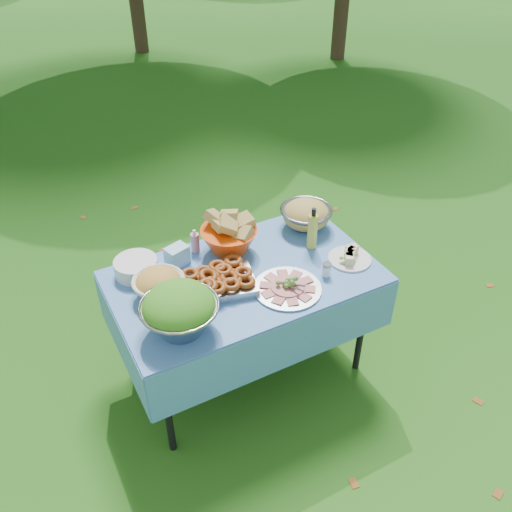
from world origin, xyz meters
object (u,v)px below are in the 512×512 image
Objects in this scene: charcuterie_platter at (288,283)px; pasta_bowl_steel at (306,214)px; bread_bowl at (229,234)px; picnic_table at (246,325)px; salad_bowl at (179,310)px; plate_stack at (136,267)px; oil_bottle at (313,228)px.

pasta_bowl_steel is at bearing 48.88° from charcuterie_platter.
picnic_table is at bearing -96.59° from bread_bowl.
salad_bowl reaches higher than bread_bowl.
plate_stack is at bearing 177.90° from pasta_bowl_steel.
picnic_table is at bearing 25.99° from salad_bowl.
salad_bowl is at bearing -178.75° from charcuterie_platter.
salad_bowl is at bearing -163.26° from oil_bottle.
pasta_bowl_steel is 0.63m from charcuterie_platter.
salad_bowl is 1.05× the size of charcuterie_platter.
plate_stack is 0.65× the size of charcuterie_platter.
plate_stack is at bearing 166.10° from oil_bottle.
pasta_bowl_steel is at bearing 66.65° from oil_bottle.
oil_bottle reaches higher than bread_bowl.
picnic_table is 3.99× the size of charcuterie_platter.
salad_bowl is 1.61× the size of plate_stack.
pasta_bowl_steel is 0.87× the size of charcuterie_platter.
bread_bowl is 0.53m from pasta_bowl_steel.
plate_stack reaches higher than charcuterie_platter.
charcuterie_platter is at bearing -75.92° from bread_bowl.
plate_stack is 0.91× the size of oil_bottle.
charcuterie_platter is at bearing -140.45° from oil_bottle.
salad_bowl is 1.21× the size of pasta_bowl_steel.
salad_bowl reaches higher than plate_stack.
oil_bottle is at bearing 39.55° from charcuterie_platter.
oil_bottle is at bearing -13.90° from plate_stack.
pasta_bowl_steel is at bearing 25.41° from salad_bowl.
plate_stack is (-0.52, 0.30, 0.42)m from picnic_table.
salad_bowl is (-0.47, -0.23, 0.51)m from picnic_table.
plate_stack is 0.55m from bread_bowl.
charcuterie_platter is (0.67, -0.51, -0.00)m from plate_stack.
picnic_table is 0.70m from oil_bottle.
oil_bottle is at bearing -24.23° from bread_bowl.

